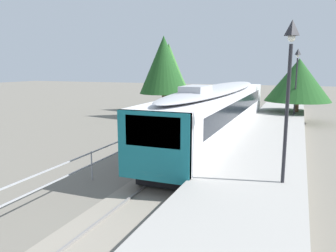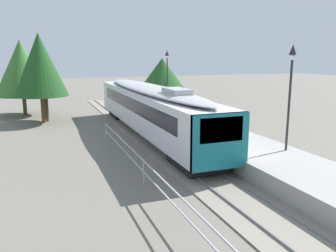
# 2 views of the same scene
# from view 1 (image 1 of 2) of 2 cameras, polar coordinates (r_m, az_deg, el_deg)

# --- Properties ---
(ground_plane) EXTENTS (160.00, 160.00, 0.00)m
(ground_plane) POSITION_cam_1_polar(r_m,az_deg,el_deg) (15.40, -9.86, -8.10)
(ground_plane) COLOR #6B665B
(track_rails) EXTENTS (3.20, 60.00, 0.14)m
(track_rails) POSITION_cam_1_polar(r_m,az_deg,el_deg) (14.12, 0.72, -9.51)
(track_rails) COLOR gray
(track_rails) RESTS_ON ground
(commuter_train) EXTENTS (2.82, 20.83, 3.74)m
(commuter_train) POSITION_cam_1_polar(r_m,az_deg,el_deg) (21.44, 8.77, 2.96)
(commuter_train) COLOR silver
(commuter_train) RESTS_ON track_rails
(station_platform) EXTENTS (3.90, 60.00, 0.90)m
(station_platform) POSITION_cam_1_polar(r_m,az_deg,el_deg) (13.23, 14.16, -9.28)
(station_platform) COLOR #999691
(station_platform) RESTS_ON ground
(platform_lamp_mid_platform) EXTENTS (0.34, 0.34, 5.35)m
(platform_lamp_mid_platform) POSITION_cam_1_polar(r_m,az_deg,el_deg) (11.45, 20.19, 8.75)
(platform_lamp_mid_platform) COLOR #232328
(platform_lamp_mid_platform) RESTS_ON station_platform
(platform_lamp_far_end) EXTENTS (0.34, 0.34, 5.35)m
(platform_lamp_far_end) POSITION_cam_1_polar(r_m,az_deg,el_deg) (28.97, 21.33, 9.13)
(platform_lamp_far_end) COLOR #232328
(platform_lamp_far_end) RESTS_ON station_platform
(tree_behind_carpark) EXTENTS (5.20, 5.20, 7.26)m
(tree_behind_carpark) POSITION_cam_1_polar(r_m,az_deg,el_deg) (36.13, -0.29, 9.83)
(tree_behind_carpark) COLOR brown
(tree_behind_carpark) RESTS_ON ground
(tree_behind_station_far) EXTENTS (5.55, 5.55, 5.52)m
(tree_behind_station_far) POSITION_cam_1_polar(r_m,az_deg,el_deg) (30.84, 21.55, 7.38)
(tree_behind_station_far) COLOR brown
(tree_behind_station_far) RESTS_ON ground
(tree_distant_left) EXTENTS (4.53, 4.53, 7.64)m
(tree_distant_left) POSITION_cam_1_polar(r_m,az_deg,el_deg) (31.17, -0.73, 10.48)
(tree_distant_left) COLOR brown
(tree_distant_left) RESTS_ON ground
(tree_distant_centre) EXTENTS (3.84, 3.84, 6.96)m
(tree_distant_centre) POSITION_cam_1_polar(r_m,az_deg,el_deg) (31.62, 0.14, 9.85)
(tree_distant_centre) COLOR brown
(tree_distant_centre) RESTS_ON ground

